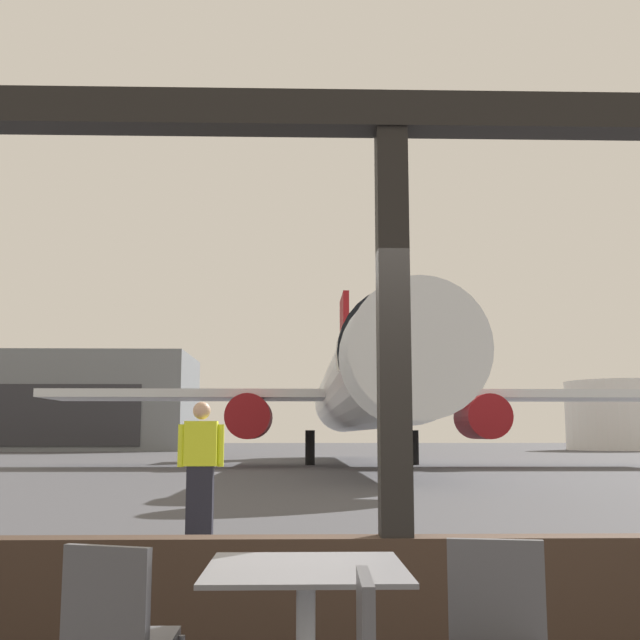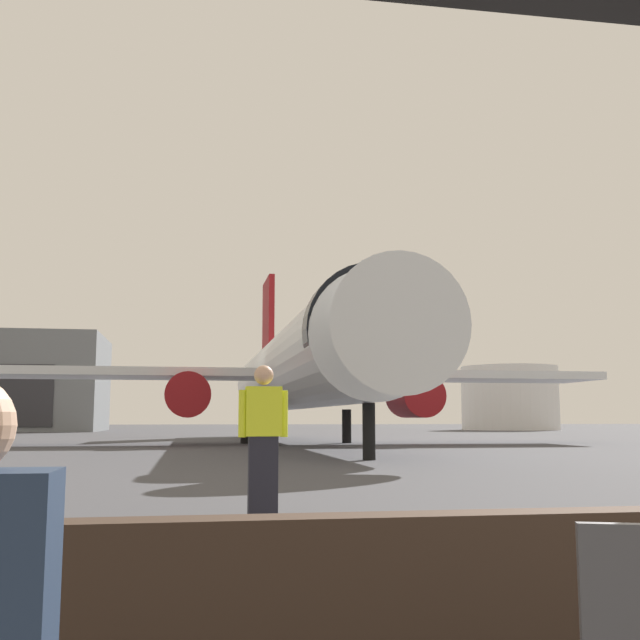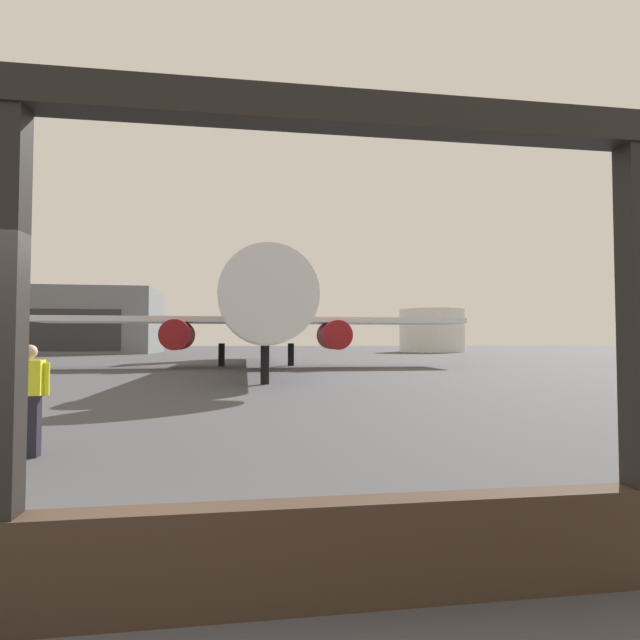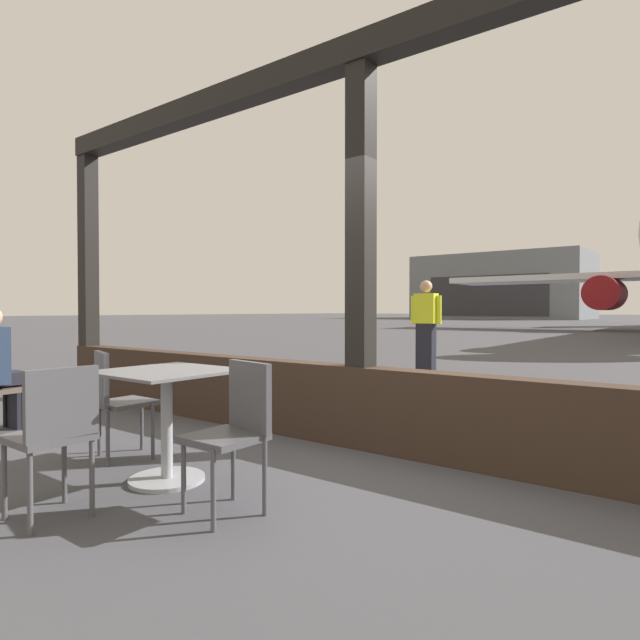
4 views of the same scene
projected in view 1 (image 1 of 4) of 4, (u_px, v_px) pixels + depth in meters
ground_plane at (309, 460)px, 44.38m from camera, size 220.00×220.00×0.00m
window_frame at (395, 452)px, 4.99m from camera, size 9.15×0.24×3.55m
cafe_chair_window_left at (498, 633)px, 3.23m from camera, size 0.45×0.45×0.88m
cafe_chair_window_right at (118, 628)px, 3.36m from camera, size 0.49×0.49×0.87m
airplane at (364, 389)px, 35.70m from camera, size 28.23×34.22×10.29m
ground_crew_worker at (201, 470)px, 9.85m from camera, size 0.56×0.22×1.74m
distant_hangar at (71, 403)px, 74.55m from camera, size 22.28×13.14×8.80m
fuel_storage_tank at (619, 416)px, 75.81m from camera, size 9.84×9.84×6.47m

